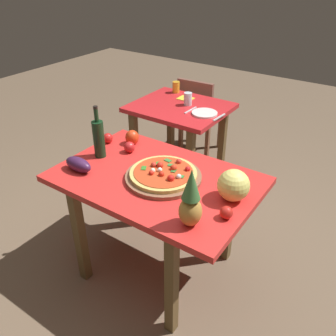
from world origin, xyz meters
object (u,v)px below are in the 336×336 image
object	(u,v)px
drinking_glass_juice	(176,87)
dinner_plate	(205,113)
fork_utensil	(191,110)
tomato_beside_pepper	(129,147)
background_table	(180,120)
bell_pepper	(132,137)
pizza	(164,173)
melon	(233,185)
wine_bottle	(99,138)
pineapple_left	(191,201)
drinking_glass_water	(188,99)
tomato_at_corner	(226,213)
tomato_near_board	(108,138)
eggplant	(78,164)
napkin_folded	(186,98)
display_table	(156,190)
pizza_board	(163,177)
knife_utensil	(219,117)
dining_chair	(199,112)

from	to	relation	value
drinking_glass_juice	dinner_plate	world-z (taller)	drinking_glass_juice
fork_utensil	tomato_beside_pepper	bearing A→B (deg)	-84.86
background_table	bell_pepper	bearing A→B (deg)	-81.75
pizza	melon	size ratio (longest dim) A/B	2.27
wine_bottle	pineapple_left	world-z (taller)	wine_bottle
drinking_glass_juice	drinking_glass_water	world-z (taller)	drinking_glass_water
tomato_at_corner	tomato_near_board	bearing A→B (deg)	164.89
eggplant	drinking_glass_juice	distance (m)	1.61
drinking_glass_juice	napkin_folded	bearing A→B (deg)	-29.53
display_table	dinner_plate	xyz separation A→B (m)	(-0.24, 1.04, 0.11)
pizza_board	knife_utensil	distance (m)	1.04
bell_pepper	knife_utensil	xyz separation A→B (m)	(0.30, 0.78, -0.04)
pizza_board	tomato_beside_pepper	bearing A→B (deg)	159.32
napkin_folded	knife_utensil	bearing A→B (deg)	-25.61
drinking_glass_juice	pizza_board	bearing A→B (deg)	-59.55
tomato_at_corner	display_table	bearing A→B (deg)	167.53
tomato_beside_pepper	drinking_glass_juice	size ratio (longest dim) A/B	0.71
background_table	bell_pepper	distance (m)	0.85
pizza	melon	world-z (taller)	melon
knife_utensil	wine_bottle	bearing A→B (deg)	-105.38
dining_chair	tomato_near_board	size ratio (longest dim) A/B	11.68
drinking_glass_water	melon	bearing A→B (deg)	-48.54
tomato_near_board	dinner_plate	size ratio (longest dim) A/B	0.33
background_table	napkin_folded	xyz separation A→B (m)	(-0.05, 0.18, 0.14)
pizza_board	bell_pepper	size ratio (longest dim) A/B	4.35
drinking_glass_water	fork_utensil	bearing A→B (deg)	-47.89
melon	pizza_board	bearing A→B (deg)	-173.98
display_table	bell_pepper	size ratio (longest dim) A/B	11.54
display_table	knife_utensil	world-z (taller)	knife_utensil
display_table	tomato_at_corner	bearing A→B (deg)	-12.47
tomato_near_board	drinking_glass_water	size ratio (longest dim) A/B	0.64
melon	napkin_folded	bearing A→B (deg)	131.19
tomato_at_corner	drinking_glass_water	xyz separation A→B (m)	(-1.01, 1.26, 0.02)
napkin_folded	pineapple_left	bearing A→B (deg)	-57.41
knife_utensil	napkin_folded	xyz separation A→B (m)	(-0.47, 0.23, -0.00)
pineapple_left	melon	distance (m)	0.33
wine_bottle	pineapple_left	distance (m)	0.91
bell_pepper	background_table	bearing A→B (deg)	98.25
tomato_beside_pepper	drinking_glass_water	bearing A→B (deg)	97.92
pizza	knife_utensil	world-z (taller)	pizza
eggplant	tomato_at_corner	bearing A→B (deg)	5.69
tomato_beside_pepper	dinner_plate	xyz separation A→B (m)	(0.09, 0.89, -0.03)
bell_pepper	display_table	bearing A→B (deg)	-33.39
background_table	knife_utensil	distance (m)	0.45
wine_bottle	fork_utensil	distance (m)	1.05
dining_chair	knife_utensil	size ratio (longest dim) A/B	4.72
melon	fork_utensil	distance (m)	1.32
knife_utensil	background_table	bearing A→B (deg)	177.26
pizza	napkin_folded	world-z (taller)	pizza
melon	dining_chair	bearing A→B (deg)	125.15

